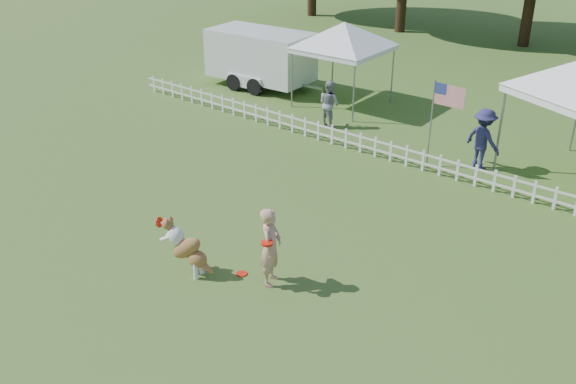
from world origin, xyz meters
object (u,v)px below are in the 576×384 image
at_px(handler, 271,247).
at_px(spectator_a, 329,103).
at_px(dog, 187,248).
at_px(flag_pole, 431,124).
at_px(cargo_trailer, 260,58).
at_px(frisbee_on_turf, 242,274).
at_px(canopy_tent_left, 343,65).
at_px(spectator_b, 483,139).

distance_m(handler, spectator_a, 8.87).
height_order(dog, flag_pole, flag_pole).
height_order(handler, cargo_trailer, cargo_trailer).
height_order(frisbee_on_turf, canopy_tent_left, canopy_tent_left).
bearing_deg(dog, flag_pole, 69.34).
bearing_deg(spectator_a, frisbee_on_turf, 124.74).
bearing_deg(canopy_tent_left, spectator_a, -67.57).
bearing_deg(spectator_b, canopy_tent_left, -0.34).
bearing_deg(flag_pole, frisbee_on_turf, -90.71).
bearing_deg(spectator_b, cargo_trailer, 7.32).
height_order(canopy_tent_left, flag_pole, canopy_tent_left).
xyz_separation_m(canopy_tent_left, flag_pole, (4.81, -2.80, -0.18)).
distance_m(canopy_tent_left, flag_pole, 5.57).
xyz_separation_m(cargo_trailer, spectator_b, (9.56, -1.83, -0.22)).
bearing_deg(spectator_b, spectator_a, 17.88).
distance_m(frisbee_on_turf, canopy_tent_left, 10.98).
distance_m(dog, frisbee_on_turf, 1.20).
relative_size(frisbee_on_turf, spectator_a, 0.15).
distance_m(canopy_tent_left, spectator_b, 6.32).
relative_size(handler, cargo_trailer, 0.34).
distance_m(cargo_trailer, spectator_a, 4.83).
bearing_deg(cargo_trailer, dog, -58.97).
relative_size(frisbee_on_turf, flag_pole, 0.09).
bearing_deg(dog, spectator_b, 62.57).
distance_m(frisbee_on_turf, flag_pole, 7.21).
relative_size(dog, spectator_b, 0.69).
xyz_separation_m(dog, flag_pole, (1.11, 7.74, 0.63)).
xyz_separation_m(handler, dog, (-1.48, -0.80, -0.23)).
bearing_deg(cargo_trailer, canopy_tent_left, -1.33).
bearing_deg(cargo_trailer, handler, -51.57).
xyz_separation_m(frisbee_on_turf, canopy_tent_left, (-4.54, 9.91, 1.37)).
xyz_separation_m(dog, cargo_trailer, (-7.28, 10.37, 0.48)).
bearing_deg(dog, handler, 15.85).
bearing_deg(cargo_trailer, spectator_a, -26.04).
xyz_separation_m(handler, cargo_trailer, (-8.76, 9.57, 0.25)).
xyz_separation_m(frisbee_on_turf, spectator_b, (1.43, 7.91, 0.82)).
bearing_deg(frisbee_on_turf, spectator_b, 79.72).
height_order(frisbee_on_turf, flag_pole, flag_pole).
bearing_deg(frisbee_on_turf, dog, -143.28).
bearing_deg(frisbee_on_turf, cargo_trailer, 129.83).
distance_m(dog, spectator_a, 9.01).
xyz_separation_m(handler, canopy_tent_left, (-5.18, 9.74, 0.58)).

